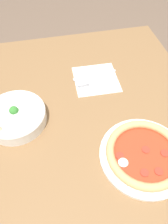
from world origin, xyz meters
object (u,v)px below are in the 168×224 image
bowl (15,116)px  knife (97,75)px  fork (98,83)px  pizza (144,154)px

bowl → knife: size_ratio=1.12×
knife → fork: bearing=76.6°
fork → knife: same height
pizza → knife: pizza is taller
knife → pizza: bearing=91.4°
bowl → pizza: bearing=-120.3°
fork → pizza: bearing=93.5°
pizza → bowl: size_ratio=1.31×
pizza → bowl: (0.23, 0.39, 0.01)m
pizza → bowl: bowl is taller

